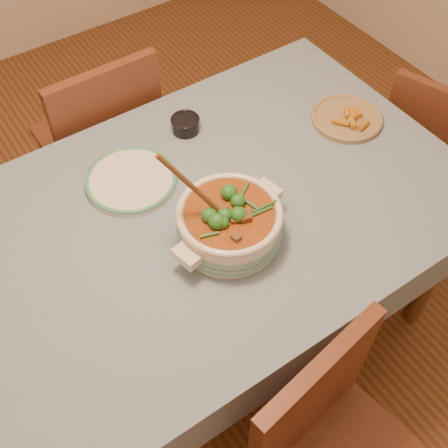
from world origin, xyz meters
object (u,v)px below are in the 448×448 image
Objects in this scene: stew_casserole at (229,222)px; condiment_bowl at (185,124)px; chair_right at (431,148)px; white_plate at (131,180)px; chair_far at (104,139)px; dining_table at (205,228)px; fried_plate at (347,117)px.

condiment_bowl is (0.14, 0.47, -0.05)m from stew_casserole.
chair_right reaches higher than condiment_bowl.
chair_far reaches higher than white_plate.
white_plate is 0.30m from condiment_bowl.
stew_casserole is 0.42× the size of chair_far.
dining_table is at bearing 90.49° from stew_casserole.
fried_plate is (0.64, 0.06, 0.11)m from dining_table.
dining_table is 4.43× the size of white_plate.
stew_casserole is at bearing -163.19° from fried_plate.
condiment_bowl is (0.14, 0.34, 0.12)m from dining_table.
chair_right reaches higher than white_plate.
fried_plate is at bearing -12.12° from white_plate.
stew_casserole is 0.90m from chair_far.
chair_right is (0.44, -0.10, -0.30)m from fried_plate.
condiment_bowl is 0.12× the size of chair_far.
chair_far is 1.11× the size of chair_right.
condiment_bowl is 0.13× the size of chair_right.
fried_plate is 0.97m from chair_far.
condiment_bowl reaches higher than fried_plate.
stew_casserole is at bearing -69.60° from white_plate.
chair_far reaches higher than dining_table.
white_plate is at bearing 167.88° from fried_plate.
stew_casserole reaches higher than white_plate.
chair_right is at bearing 4.67° from stew_casserole.
chair_far is (-0.03, 0.84, -0.31)m from stew_casserole.
dining_table is at bearing 68.45° from chair_right.
chair_right is (0.93, -0.38, -0.32)m from condiment_bowl.
fried_plate is 0.54m from chair_right.
chair_far is 1.34m from chair_right.
chair_right is (1.21, -0.27, -0.30)m from white_plate.
condiment_bowl is 0.57m from fried_plate.
chair_right is at bearing -22.34° from condiment_bowl.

